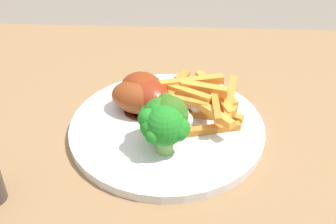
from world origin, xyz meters
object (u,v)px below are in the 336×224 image
object	(u,v)px
dining_table	(166,207)
broccoli_floret_back	(164,126)
broccoli_floret_middle	(160,118)
chicken_drumstick_extra	(144,97)
chicken_drumstick_near	(148,96)
chicken_drumstick_far	(144,92)
broccoli_floret_front	(169,114)
carrot_fries_pile	(201,101)
dinner_plate	(168,128)

from	to	relation	value
dining_table	broccoli_floret_back	bearing A→B (deg)	87.96
broccoli_floret_middle	chicken_drumstick_extra	xyz separation A→B (m)	(0.03, -0.06, -0.02)
chicken_drumstick_near	chicken_drumstick_extra	size ratio (longest dim) A/B	0.85
chicken_drumstick_far	chicken_drumstick_extra	bearing A→B (deg)	89.55
broccoli_floret_front	carrot_fries_pile	bearing A→B (deg)	-121.65
chicken_drumstick_extra	broccoli_floret_front	bearing A→B (deg)	120.44
broccoli_floret_front	chicken_drumstick_extra	xyz separation A→B (m)	(0.04, -0.06, -0.02)
broccoli_floret_back	chicken_drumstick_near	bearing A→B (deg)	-73.11
dining_table	carrot_fries_pile	size ratio (longest dim) A/B	8.09
dining_table	broccoli_floret_front	xyz separation A→B (m)	(-0.00, 0.01, 0.17)
chicken_drumstick_far	chicken_drumstick_extra	distance (m)	0.01
broccoli_floret_front	chicken_drumstick_extra	size ratio (longest dim) A/B	0.50
broccoli_floret_front	broccoli_floret_back	distance (m)	0.02
broccoli_floret_front	carrot_fries_pile	distance (m)	0.08
chicken_drumstick_near	dinner_plate	bearing A→B (deg)	131.88
broccoli_floret_middle	chicken_drumstick_near	distance (m)	0.07
dinner_plate	chicken_drumstick_extra	size ratio (longest dim) A/B	1.99
broccoli_floret_middle	chicken_drumstick_near	bearing A→B (deg)	-73.38
dining_table	broccoli_floret_middle	distance (m)	0.17
dining_table	chicken_drumstick_extra	bearing A→B (deg)	-60.43
broccoli_floret_middle	broccoli_floret_front	bearing A→B (deg)	-169.31
broccoli_floret_front	broccoli_floret_middle	distance (m)	0.01
broccoli_floret_back	chicken_drumstick_far	distance (m)	0.10
dining_table	carrot_fries_pile	world-z (taller)	carrot_fries_pile
chicken_drumstick_extra	dinner_plate	bearing A→B (deg)	139.24
dinner_plate	carrot_fries_pile	world-z (taller)	carrot_fries_pile
dinner_plate	chicken_drumstick_extra	distance (m)	0.05
broccoli_floret_back	dinner_plate	bearing A→B (deg)	-92.51
dining_table	chicken_drumstick_far	world-z (taller)	chicken_drumstick_far
broccoli_floret_back	broccoli_floret_front	bearing A→B (deg)	-105.96
broccoli_floret_back	broccoli_floret_middle	bearing A→B (deg)	-72.05
dinner_plate	broccoli_floret_front	xyz separation A→B (m)	(-0.00, 0.03, 0.05)
dining_table	chicken_drumstick_far	distance (m)	0.17
broccoli_floret_back	chicken_drumstick_extra	size ratio (longest dim) A/B	0.49
broccoli_floret_middle	chicken_drumstick_far	distance (m)	0.08
broccoli_floret_front	broccoli_floret_middle	size ratio (longest dim) A/B	1.05
dinner_plate	chicken_drumstick_extra	world-z (taller)	chicken_drumstick_extra
dining_table	carrot_fries_pile	bearing A→B (deg)	-127.16
broccoli_floret_front	broccoli_floret_back	xyz separation A→B (m)	(0.01, 0.02, -0.00)
dining_table	broccoli_floret_middle	size ratio (longest dim) A/B	18.51
broccoli_floret_middle	dining_table	bearing A→B (deg)	-129.03
broccoli_floret_middle	carrot_fries_pile	xyz separation A→B (m)	(-0.05, -0.07, -0.02)
chicken_drumstick_extra	carrot_fries_pile	bearing A→B (deg)	-179.36
dining_table	dinner_plate	world-z (taller)	dinner_plate
dinner_plate	broccoli_floret_front	distance (m)	0.06
broccoli_floret_middle	chicken_drumstick_far	size ratio (longest dim) A/B	0.57
broccoli_floret_front	carrot_fries_pile	size ratio (longest dim) A/B	0.46
dining_table	chicken_drumstick_far	xyz separation A→B (m)	(0.03, -0.07, 0.15)
dining_table	chicken_drumstick_near	distance (m)	0.16
broccoli_floret_front	broccoli_floret_middle	world-z (taller)	broccoli_floret_front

